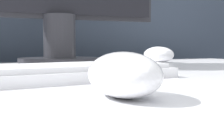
% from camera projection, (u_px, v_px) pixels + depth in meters
% --- Properties ---
extents(partition_panel, '(5.00, 0.03, 1.00)m').
position_uv_depth(partition_panel, '(20.00, 125.00, 1.11)').
color(partition_panel, '#333D4C').
rests_on(partition_panel, ground_plane).
extents(computer_mouse_near, '(0.08, 0.11, 0.05)m').
position_uv_depth(computer_mouse_near, '(125.00, 75.00, 0.32)').
color(computer_mouse_near, white).
rests_on(computer_mouse_near, desk).
extents(keyboard, '(0.46, 0.19, 0.02)m').
position_uv_depth(keyboard, '(34.00, 74.00, 0.46)').
color(keyboard, white).
rests_on(keyboard, desk).
extents(computer_mouse_far, '(0.10, 0.12, 0.05)m').
position_uv_depth(computer_mouse_far, '(159.00, 55.00, 0.95)').
color(computer_mouse_far, white).
rests_on(computer_mouse_far, desk).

